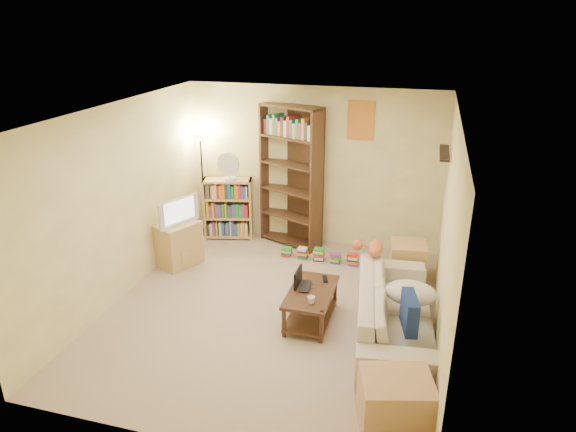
{
  "coord_description": "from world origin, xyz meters",
  "views": [
    {
      "loc": [
        1.7,
        -5.33,
        3.5
      ],
      "look_at": [
        0.05,
        0.62,
        1.05
      ],
      "focal_mm": 32.0,
      "sensor_mm": 36.0,
      "label": 1
    }
  ],
  "objects_px": {
    "tv_stand": "(179,244)",
    "desk_fan": "(229,166)",
    "television": "(176,211)",
    "tall_bookshelf": "(291,174)",
    "sofa": "(395,311)",
    "floor_lamp": "(201,154)",
    "end_cabinet": "(395,403)",
    "coffee_table": "(311,301)",
    "tabby_cat": "(373,247)",
    "side_table": "(407,261)",
    "short_bookshelf": "(228,209)",
    "laptop": "(309,287)",
    "mug": "(311,300)"
  },
  "relations": [
    {
      "from": "laptop",
      "to": "end_cabinet",
      "type": "height_order",
      "value": "end_cabinet"
    },
    {
      "from": "sofa",
      "to": "laptop",
      "type": "distance_m",
      "value": 1.05
    },
    {
      "from": "tabby_cat",
      "to": "tall_bookshelf",
      "type": "distance_m",
      "value": 2.06
    },
    {
      "from": "tall_bookshelf",
      "to": "television",
      "type": "bearing_deg",
      "value": -118.11
    },
    {
      "from": "laptop",
      "to": "tv_stand",
      "type": "relative_size",
      "value": 0.48
    },
    {
      "from": "tall_bookshelf",
      "to": "desk_fan",
      "type": "height_order",
      "value": "tall_bookshelf"
    },
    {
      "from": "tall_bookshelf",
      "to": "tv_stand",
      "type": "bearing_deg",
      "value": -118.11
    },
    {
      "from": "tv_stand",
      "to": "desk_fan",
      "type": "height_order",
      "value": "desk_fan"
    },
    {
      "from": "tall_bookshelf",
      "to": "coffee_table",
      "type": "bearing_deg",
      "value": -46.71
    },
    {
      "from": "coffee_table",
      "to": "tv_stand",
      "type": "xyz_separation_m",
      "value": [
        -2.23,
        0.97,
        0.06
      ]
    },
    {
      "from": "laptop",
      "to": "television",
      "type": "distance_m",
      "value": 2.41
    },
    {
      "from": "mug",
      "to": "short_bookshelf",
      "type": "relative_size",
      "value": 0.11
    },
    {
      "from": "television",
      "to": "floor_lamp",
      "type": "xyz_separation_m",
      "value": [
        -0.1,
        1.17,
        0.53
      ]
    },
    {
      "from": "floor_lamp",
      "to": "television",
      "type": "bearing_deg",
      "value": -85.11
    },
    {
      "from": "tv_stand",
      "to": "desk_fan",
      "type": "distance_m",
      "value": 1.47
    },
    {
      "from": "tabby_cat",
      "to": "sofa",
      "type": "bearing_deg",
      "value": -64.64
    },
    {
      "from": "tabby_cat",
      "to": "side_table",
      "type": "distance_m",
      "value": 0.9
    },
    {
      "from": "sofa",
      "to": "side_table",
      "type": "xyz_separation_m",
      "value": [
        0.06,
        1.45,
        -0.05
      ]
    },
    {
      "from": "television",
      "to": "floor_lamp",
      "type": "bearing_deg",
      "value": 29.1
    },
    {
      "from": "laptop",
      "to": "side_table",
      "type": "xyz_separation_m",
      "value": [
        1.1,
        1.34,
        -0.16
      ]
    },
    {
      "from": "tv_stand",
      "to": "floor_lamp",
      "type": "distance_m",
      "value": 1.58
    },
    {
      "from": "tabby_cat",
      "to": "tv_stand",
      "type": "relative_size",
      "value": 0.78
    },
    {
      "from": "coffee_table",
      "to": "tall_bookshelf",
      "type": "bearing_deg",
      "value": 111.44
    },
    {
      "from": "sofa",
      "to": "mug",
      "type": "bearing_deg",
      "value": 97.6
    },
    {
      "from": "mug",
      "to": "short_bookshelf",
      "type": "distance_m",
      "value": 3.07
    },
    {
      "from": "end_cabinet",
      "to": "sofa",
      "type": "bearing_deg",
      "value": 94.64
    },
    {
      "from": "tv_stand",
      "to": "television",
      "type": "height_order",
      "value": "television"
    },
    {
      "from": "side_table",
      "to": "end_cabinet",
      "type": "xyz_separation_m",
      "value": [
        0.06,
        -2.89,
        -0.01
      ]
    },
    {
      "from": "tabby_cat",
      "to": "short_bookshelf",
      "type": "distance_m",
      "value": 2.85
    },
    {
      "from": "coffee_table",
      "to": "tv_stand",
      "type": "distance_m",
      "value": 2.44
    },
    {
      "from": "short_bookshelf",
      "to": "coffee_table",
      "type": "bearing_deg",
      "value": -62.01
    },
    {
      "from": "short_bookshelf",
      "to": "side_table",
      "type": "distance_m",
      "value": 3.03
    },
    {
      "from": "side_table",
      "to": "television",
      "type": "bearing_deg",
      "value": -172.47
    },
    {
      "from": "mug",
      "to": "end_cabinet",
      "type": "relative_size",
      "value": 0.17
    },
    {
      "from": "tabby_cat",
      "to": "tv_stand",
      "type": "height_order",
      "value": "tabby_cat"
    },
    {
      "from": "coffee_table",
      "to": "desk_fan",
      "type": "height_order",
      "value": "desk_fan"
    },
    {
      "from": "laptop",
      "to": "tall_bookshelf",
      "type": "xyz_separation_m",
      "value": [
        -0.79,
        2.08,
        0.75
      ]
    },
    {
      "from": "floor_lamp",
      "to": "end_cabinet",
      "type": "relative_size",
      "value": 2.77
    },
    {
      "from": "short_bookshelf",
      "to": "desk_fan",
      "type": "distance_m",
      "value": 0.74
    },
    {
      "from": "short_bookshelf",
      "to": "desk_fan",
      "type": "height_order",
      "value": "desk_fan"
    },
    {
      "from": "desk_fan",
      "to": "end_cabinet",
      "type": "bearing_deg",
      "value": -50.18
    },
    {
      "from": "television",
      "to": "desk_fan",
      "type": "relative_size",
      "value": 1.46
    },
    {
      "from": "short_bookshelf",
      "to": "side_table",
      "type": "relative_size",
      "value": 1.87
    },
    {
      "from": "coffee_table",
      "to": "tall_bookshelf",
      "type": "relative_size",
      "value": 0.42
    },
    {
      "from": "desk_fan",
      "to": "mug",
      "type": "bearing_deg",
      "value": -50.86
    },
    {
      "from": "tall_bookshelf",
      "to": "desk_fan",
      "type": "xyz_separation_m",
      "value": [
        -1.0,
        -0.09,
        0.06
      ]
    },
    {
      "from": "desk_fan",
      "to": "side_table",
      "type": "height_order",
      "value": "desk_fan"
    },
    {
      "from": "desk_fan",
      "to": "tv_stand",
      "type": "bearing_deg",
      "value": -110.53
    },
    {
      "from": "tabby_cat",
      "to": "side_table",
      "type": "bearing_deg",
      "value": 55.98
    },
    {
      "from": "sofa",
      "to": "television",
      "type": "xyz_separation_m",
      "value": [
        -3.23,
        1.01,
        0.53
      ]
    }
  ]
}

